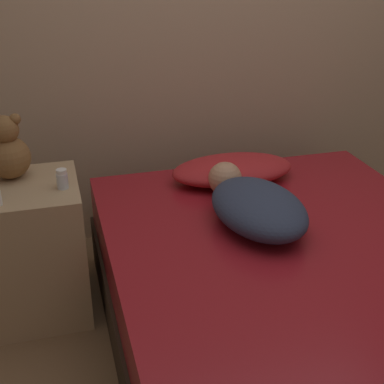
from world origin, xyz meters
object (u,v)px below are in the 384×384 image
(person_lying, at_px, (255,205))
(bottle_clear, at_px, (62,179))
(teddy_bear, at_px, (8,151))
(pillow, at_px, (233,170))

(person_lying, height_order, bottle_clear, bottle_clear)
(person_lying, relative_size, teddy_bear, 2.41)
(teddy_bear, xyz_separation_m, bottle_clear, (0.22, -0.18, -0.09))
(bottle_clear, bearing_deg, pillow, 12.14)
(bottle_clear, bearing_deg, person_lying, -18.33)
(person_lying, xyz_separation_m, bottle_clear, (-0.79, 0.26, 0.10))
(pillow, distance_m, bottle_clear, 0.88)
(teddy_bear, bearing_deg, pillow, 0.15)
(pillow, xyz_separation_m, teddy_bear, (-1.07, -0.00, 0.21))
(teddy_bear, distance_m, bottle_clear, 0.30)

